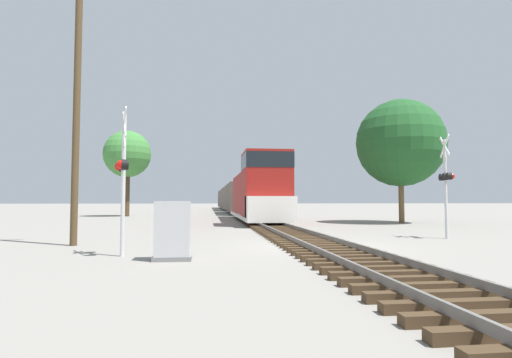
{
  "coord_description": "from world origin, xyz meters",
  "views": [
    {
      "loc": [
        -3.73,
        -13.55,
        1.6
      ],
      "look_at": [
        -1.48,
        4.9,
        2.6
      ],
      "focal_mm": 28.0,
      "sensor_mm": 36.0,
      "label": 1
    }
  ],
  "objects_px": {
    "tree_far_right": "(400,143)",
    "relay_cabinet": "(173,231)",
    "freight_train": "(235,198)",
    "crossing_signal_far": "(446,179)",
    "tree_mid_background": "(127,155)",
    "crossing_signal_near": "(123,171)",
    "utility_pole": "(77,103)"
  },
  "relations": [
    {
      "from": "freight_train",
      "to": "crossing_signal_near",
      "type": "xyz_separation_m",
      "value": [
        -6.17,
        -43.23,
        0.51
      ]
    },
    {
      "from": "relay_cabinet",
      "to": "tree_mid_background",
      "type": "bearing_deg",
      "value": 103.2
    },
    {
      "from": "tree_far_right",
      "to": "tree_mid_background",
      "type": "bearing_deg",
      "value": 146.02
    },
    {
      "from": "crossing_signal_near",
      "to": "tree_far_right",
      "type": "height_order",
      "value": "tree_far_right"
    },
    {
      "from": "crossing_signal_near",
      "to": "utility_pole",
      "type": "bearing_deg",
      "value": -159.71
    },
    {
      "from": "freight_train",
      "to": "tree_far_right",
      "type": "xyz_separation_m",
      "value": [
        9.95,
        -28.23,
        3.77
      ]
    },
    {
      "from": "tree_far_right",
      "to": "tree_mid_background",
      "type": "height_order",
      "value": "tree_far_right"
    },
    {
      "from": "freight_train",
      "to": "crossing_signal_near",
      "type": "distance_m",
      "value": 43.67
    },
    {
      "from": "utility_pole",
      "to": "tree_mid_background",
      "type": "relative_size",
      "value": 1.13
    },
    {
      "from": "utility_pole",
      "to": "tree_mid_background",
      "type": "distance_m",
      "value": 26.94
    },
    {
      "from": "crossing_signal_near",
      "to": "tree_far_right",
      "type": "bearing_deg",
      "value": 116.22
    },
    {
      "from": "crossing_signal_near",
      "to": "freight_train",
      "type": "bearing_deg",
      "value": 155.15
    },
    {
      "from": "crossing_signal_far",
      "to": "crossing_signal_near",
      "type": "bearing_deg",
      "value": 116.81
    },
    {
      "from": "freight_train",
      "to": "relay_cabinet",
      "type": "relative_size",
      "value": 42.85
    },
    {
      "from": "crossing_signal_far",
      "to": "utility_pole",
      "type": "height_order",
      "value": "utility_pole"
    },
    {
      "from": "crossing_signal_far",
      "to": "tree_far_right",
      "type": "distance_m",
      "value": 12.15
    },
    {
      "from": "crossing_signal_far",
      "to": "freight_train",
      "type": "bearing_deg",
      "value": 18.68
    },
    {
      "from": "tree_far_right",
      "to": "utility_pole",
      "type": "bearing_deg",
      "value": -146.84
    },
    {
      "from": "tree_mid_background",
      "to": "crossing_signal_near",
      "type": "bearing_deg",
      "value": -79.19
    },
    {
      "from": "utility_pole",
      "to": "tree_far_right",
      "type": "xyz_separation_m",
      "value": [
        18.38,
        12.01,
        0.61
      ]
    },
    {
      "from": "relay_cabinet",
      "to": "tree_far_right",
      "type": "bearing_deg",
      "value": 47.52
    },
    {
      "from": "freight_train",
      "to": "tree_mid_background",
      "type": "height_order",
      "value": "tree_mid_background"
    },
    {
      "from": "crossing_signal_far",
      "to": "tree_mid_background",
      "type": "distance_m",
      "value": 31.78
    },
    {
      "from": "freight_train",
      "to": "tree_far_right",
      "type": "distance_m",
      "value": 30.17
    },
    {
      "from": "relay_cabinet",
      "to": "freight_train",
      "type": "bearing_deg",
      "value": 83.99
    },
    {
      "from": "crossing_signal_far",
      "to": "utility_pole",
      "type": "bearing_deg",
      "value": 102.96
    },
    {
      "from": "crossing_signal_far",
      "to": "utility_pole",
      "type": "distance_m",
      "value": 14.98
    },
    {
      "from": "tree_far_right",
      "to": "relay_cabinet",
      "type": "bearing_deg",
      "value": -132.48
    },
    {
      "from": "freight_train",
      "to": "crossing_signal_far",
      "type": "xyz_separation_m",
      "value": [
        6.3,
        -39.37,
        0.56
      ]
    },
    {
      "from": "crossing_signal_far",
      "to": "tree_mid_background",
      "type": "bearing_deg",
      "value": 44.66
    },
    {
      "from": "freight_train",
      "to": "crossing_signal_far",
      "type": "distance_m",
      "value": 39.87
    },
    {
      "from": "freight_train",
      "to": "tree_far_right",
      "type": "height_order",
      "value": "tree_far_right"
    }
  ]
}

